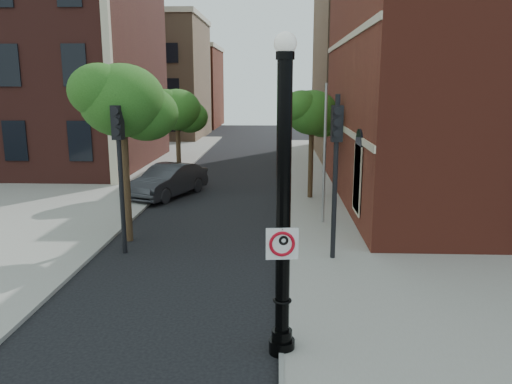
{
  "coord_description": "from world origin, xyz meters",
  "views": [
    {
      "loc": [
        1.94,
        -9.61,
        5.48
      ],
      "look_at": [
        1.43,
        2.0,
        2.98
      ],
      "focal_mm": 35.0,
      "sensor_mm": 36.0,
      "label": 1
    }
  ],
  "objects_px": {
    "no_parking_sign": "(282,244)",
    "parked_car": "(168,181)",
    "lamppost": "(283,215)",
    "traffic_signal_left": "(119,149)",
    "traffic_signal_right": "(336,151)"
  },
  "relations": [
    {
      "from": "no_parking_sign",
      "to": "parked_car",
      "type": "distance_m",
      "value": 15.95
    },
    {
      "from": "no_parking_sign",
      "to": "parked_car",
      "type": "relative_size",
      "value": 0.13
    },
    {
      "from": "lamppost",
      "to": "parked_car",
      "type": "height_order",
      "value": "lamppost"
    },
    {
      "from": "lamppost",
      "to": "no_parking_sign",
      "type": "relative_size",
      "value": 9.96
    },
    {
      "from": "traffic_signal_left",
      "to": "traffic_signal_right",
      "type": "height_order",
      "value": "traffic_signal_right"
    },
    {
      "from": "parked_car",
      "to": "traffic_signal_right",
      "type": "relative_size",
      "value": 0.94
    },
    {
      "from": "parked_car",
      "to": "traffic_signal_left",
      "type": "bearing_deg",
      "value": -64.96
    },
    {
      "from": "no_parking_sign",
      "to": "lamppost",
      "type": "bearing_deg",
      "value": 78.35
    },
    {
      "from": "lamppost",
      "to": "parked_car",
      "type": "bearing_deg",
      "value": 110.75
    },
    {
      "from": "lamppost",
      "to": "traffic_signal_left",
      "type": "distance_m",
      "value": 8.02
    },
    {
      "from": "no_parking_sign",
      "to": "parked_car",
      "type": "bearing_deg",
      "value": 104.32
    },
    {
      "from": "no_parking_sign",
      "to": "parked_car",
      "type": "height_order",
      "value": "no_parking_sign"
    },
    {
      "from": "no_parking_sign",
      "to": "traffic_signal_left",
      "type": "relative_size",
      "value": 0.12
    },
    {
      "from": "no_parking_sign",
      "to": "traffic_signal_left",
      "type": "xyz_separation_m",
      "value": [
        -5.17,
        6.26,
        1.05
      ]
    },
    {
      "from": "lamppost",
      "to": "parked_car",
      "type": "distance_m",
      "value": 15.87
    }
  ]
}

